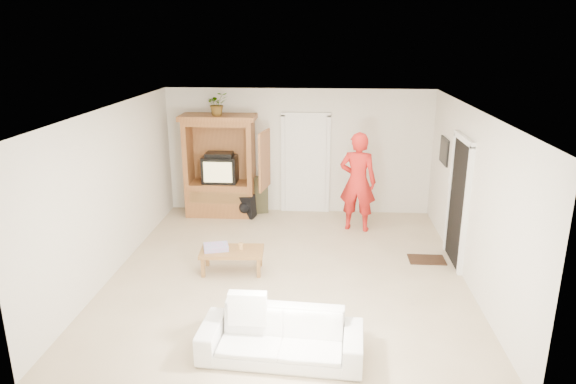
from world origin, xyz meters
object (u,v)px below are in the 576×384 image
(armoire, at_px, (221,172))
(sofa, at_px, (281,336))
(man, at_px, (358,182))
(coffee_table, at_px, (232,253))

(armoire, bearing_deg, sofa, -71.45)
(man, bearing_deg, armoire, -1.26)
(sofa, height_order, coffee_table, sofa)
(armoire, bearing_deg, coffee_table, -75.84)
(man, bearing_deg, coffee_table, 57.16)
(armoire, distance_m, sofa, 5.25)
(armoire, height_order, man, armoire)
(man, xyz_separation_m, coffee_table, (-2.07, -2.02, -0.64))
(man, xyz_separation_m, sofa, (-1.10, -4.24, -0.68))
(armoire, xyz_separation_m, coffee_table, (0.69, -2.72, -0.59))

